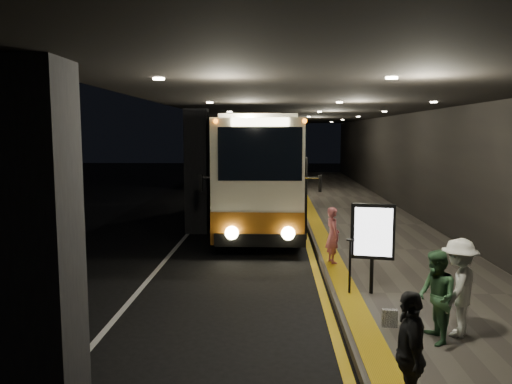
{
  "coord_description": "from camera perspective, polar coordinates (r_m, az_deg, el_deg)",
  "views": [
    {
      "loc": [
        1.26,
        -13.64,
        3.57
      ],
      "look_at": [
        0.68,
        2.05,
        1.7
      ],
      "focal_mm": 35.0,
      "sensor_mm": 36.0,
      "label": 1
    }
  ],
  "objects": [
    {
      "name": "terminal_wall",
      "position": [
        19.51,
        19.3,
        4.74
      ],
      "size": [
        0.1,
        50.0,
        6.0
      ],
      "primitive_type": "cube",
      "color": "black",
      "rests_on": "ground"
    },
    {
      "name": "ground",
      "position": [
        14.15,
        -3.08,
        -7.83
      ],
      "size": [
        90.0,
        90.0,
        0.0
      ],
      "primitive_type": "plane",
      "color": "black"
    },
    {
      "name": "passenger_waiting_grey",
      "position": [
        6.5,
        17.12,
        -17.37
      ],
      "size": [
        0.54,
        0.96,
        1.58
      ],
      "primitive_type": "imported",
      "rotation": [
        0.0,
        0.0,
        -1.65
      ],
      "color": "#424346",
      "rests_on": "sidewalk"
    },
    {
      "name": "passenger_waiting_white",
      "position": [
        9.18,
        22.16,
        -10.06
      ],
      "size": [
        1.04,
        1.17,
        1.67
      ],
      "primitive_type": "imported",
      "rotation": [
        0.0,
        0.0,
        -2.2
      ],
      "color": "white",
      "rests_on": "sidewalk"
    },
    {
      "name": "kerb_stripe_yellow",
      "position": [
        19.01,
        5.38,
        -4.05
      ],
      "size": [
        0.18,
        50.0,
        0.01
      ],
      "primitive_type": "cube",
      "color": "gold",
      "rests_on": "ground"
    },
    {
      "name": "support_columns",
      "position": [
        17.9,
        -6.76,
        2.36
      ],
      "size": [
        0.8,
        24.8,
        4.4
      ],
      "color": "black",
      "rests_on": "ground"
    },
    {
      "name": "passenger_waiting_green",
      "position": [
        8.78,
        19.85,
        -11.22
      ],
      "size": [
        0.48,
        0.75,
        1.53
      ],
      "primitive_type": "imported",
      "rotation": [
        0.0,
        0.0,
        -1.55
      ],
      "color": "#3E6F47",
      "rests_on": "sidewalk"
    },
    {
      "name": "coach_second",
      "position": [
        32.84,
        1.64,
        3.49
      ],
      "size": [
        2.75,
        11.25,
        3.51
      ],
      "rotation": [
        0.0,
        0.0,
        0.04
      ],
      "color": "beige",
      "rests_on": "ground"
    },
    {
      "name": "tactile_strip",
      "position": [
        19.01,
        6.9,
        -3.6
      ],
      "size": [
        0.5,
        50.0,
        0.01
      ],
      "primitive_type": "cube",
      "color": "gold",
      "rests_on": "sidewalk"
    },
    {
      "name": "bag_polka",
      "position": [
        9.39,
        15.05,
        -13.77
      ],
      "size": [
        0.27,
        0.13,
        0.32
      ],
      "primitive_type": "cube",
      "rotation": [
        0.0,
        0.0,
        -0.08
      ],
      "color": "black",
      "rests_on": "sidewalk"
    },
    {
      "name": "sidewalk",
      "position": [
        19.28,
        12.54,
        -3.82
      ],
      "size": [
        4.5,
        50.0,
        0.15
      ],
      "primitive_type": "cube",
      "color": "#514C44",
      "rests_on": "ground"
    },
    {
      "name": "canopy",
      "position": [
        18.71,
        6.01,
        9.91
      ],
      "size": [
        9.0,
        50.0,
        0.4
      ],
      "primitive_type": "cube",
      "color": "black",
      "rests_on": "support_columns"
    },
    {
      "name": "passenger_boarding",
      "position": [
        13.3,
        8.76,
        -4.89
      ],
      "size": [
        0.48,
        0.62,
        1.49
      ],
      "primitive_type": "imported",
      "rotation": [
        0.0,
        0.0,
        1.83
      ],
      "color": "#C45B61",
      "rests_on": "sidewalk"
    },
    {
      "name": "stanchion_post",
      "position": [
        10.92,
        10.68,
        -8.37
      ],
      "size": [
        0.05,
        0.05,
        1.17
      ],
      "primitive_type": "cylinder",
      "color": "black",
      "rests_on": "sidewalk"
    },
    {
      "name": "coach_main",
      "position": [
        20.04,
        0.98,
        2.05
      ],
      "size": [
        2.79,
        12.85,
        3.99
      ],
      "rotation": [
        0.0,
        0.0,
        -0.01
      ],
      "color": "beige",
      "rests_on": "ground"
    },
    {
      "name": "lane_line_white",
      "position": [
        19.22,
        -7.1,
        -3.95
      ],
      "size": [
        0.12,
        50.0,
        0.01
      ],
      "primitive_type": "cube",
      "color": "silver",
      "rests_on": "ground"
    },
    {
      "name": "info_sign",
      "position": [
        10.84,
        13.2,
        -4.61
      ],
      "size": [
        0.92,
        0.28,
        1.94
      ],
      "rotation": [
        0.0,
        0.0,
        -0.2
      ],
      "color": "black",
      "rests_on": "sidewalk"
    }
  ]
}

